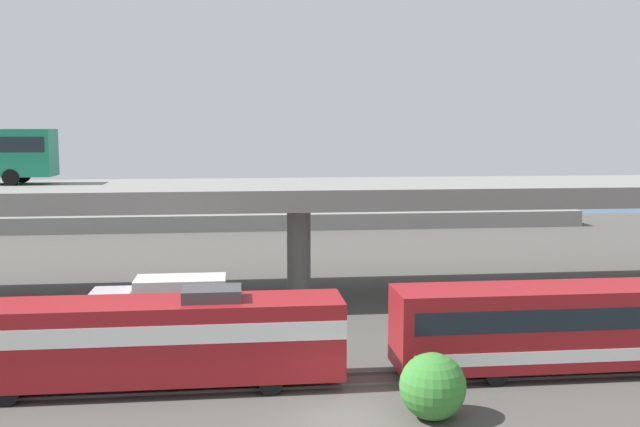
% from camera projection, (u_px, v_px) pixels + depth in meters
% --- Properties ---
extents(ground_plane, '(260.00, 260.00, 0.00)m').
position_uv_depth(ground_plane, '(345.00, 418.00, 27.22)').
color(ground_plane, '#4C4944').
extents(rail_strip_near, '(110.00, 0.12, 0.12)m').
position_uv_depth(rail_strip_near, '(333.00, 386.00, 30.43)').
color(rail_strip_near, '#59544C').
rests_on(rail_strip_near, ground_plane).
extents(rail_strip_far, '(110.00, 0.12, 0.12)m').
position_uv_depth(rail_strip_far, '(329.00, 374.00, 31.90)').
color(rail_strip_far, '#59544C').
rests_on(rail_strip_far, ground_plane).
extents(train_locomotive, '(17.43, 3.04, 4.18)m').
position_uv_depth(train_locomotive, '(124.00, 338.00, 29.95)').
color(train_locomotive, maroon).
rests_on(train_locomotive, ground_plane).
extents(highway_overpass, '(96.00, 10.59, 7.21)m').
position_uv_depth(highway_overpass, '(299.00, 195.00, 46.20)').
color(highway_overpass, gray).
rests_on(highway_overpass, ground_plane).
extents(service_truck_east, '(6.80, 2.46, 3.04)m').
position_uv_depth(service_truck_east, '(164.00, 305.00, 37.84)').
color(service_truck_east, '#B7B7BC').
rests_on(service_truck_east, ground_plane).
extents(pier_parking_lot, '(66.52, 11.40, 1.70)m').
position_uv_depth(pier_parking_lot, '(272.00, 217.00, 81.39)').
color(pier_parking_lot, gray).
rests_on(pier_parking_lot, ground_plane).
extents(parked_car_0, '(4.41, 1.91, 1.50)m').
position_uv_depth(parked_car_0, '(142.00, 205.00, 78.25)').
color(parked_car_0, '#9E998C').
rests_on(parked_car_0, pier_parking_lot).
extents(parked_car_1, '(4.58, 1.97, 1.50)m').
position_uv_depth(parked_car_1, '(288.00, 200.00, 83.61)').
color(parked_car_1, '#0C4C26').
rests_on(parked_car_1, pier_parking_lot).
extents(parked_car_2, '(4.33, 1.93, 1.50)m').
position_uv_depth(parked_car_2, '(193.00, 201.00, 82.79)').
color(parked_car_2, navy).
rests_on(parked_car_2, pier_parking_lot).
extents(parked_car_3, '(4.21, 1.90, 1.50)m').
position_uv_depth(parked_car_3, '(108.00, 203.00, 80.21)').
color(parked_car_3, maroon).
rests_on(parked_car_3, pier_parking_lot).
extents(parked_car_4, '(4.34, 1.84, 1.50)m').
position_uv_depth(parked_car_4, '(381.00, 201.00, 81.84)').
color(parked_car_4, navy).
rests_on(parked_car_4, pier_parking_lot).
extents(parked_car_5, '(4.12, 1.82, 1.50)m').
position_uv_depth(parked_car_5, '(238.00, 201.00, 82.55)').
color(parked_car_5, navy).
rests_on(parked_car_5, pier_parking_lot).
extents(parked_car_6, '(4.63, 1.84, 1.50)m').
position_uv_depth(parked_car_6, '(35.00, 207.00, 75.78)').
color(parked_car_6, '#0C4C26').
rests_on(parked_car_6, pier_parking_lot).
extents(harbor_water, '(140.00, 36.00, 0.01)m').
position_uv_depth(harbor_water, '(264.00, 203.00, 104.18)').
color(harbor_water, '#2D5170').
rests_on(harbor_water, ground_plane).
extents(shrub_right, '(2.48, 2.48, 2.48)m').
position_uv_depth(shrub_right, '(433.00, 386.00, 27.06)').
color(shrub_right, '#387F32').
rests_on(shrub_right, ground_plane).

